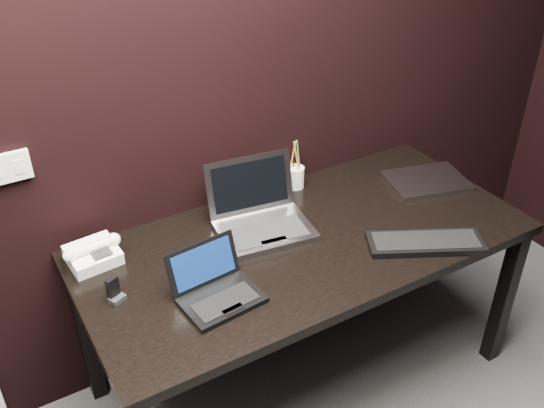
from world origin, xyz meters
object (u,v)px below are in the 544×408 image
ext_keyboard (425,243)px  pen_cup (295,176)px  desk_phone (93,254)px  silver_laptop (261,218)px  closed_laptop (426,181)px  desk (305,254)px  netbook (217,290)px  mobile_phone (114,292)px

ext_keyboard → pen_cup: pen_cup is taller
desk_phone → silver_laptop: bearing=-10.5°
desk_phone → closed_laptop: bearing=-7.8°
desk → silver_laptop: bearing=127.1°
netbook → pen_cup: size_ratio=1.26×
silver_laptop → pen_cup: bearing=34.5°
desk → mobile_phone: 0.74m
mobile_phone → pen_cup: (0.90, 0.31, 0.02)m
silver_laptop → ext_keyboard: size_ratio=0.88×
netbook → ext_keyboard: 0.80m
desk → mobile_phone: bearing=177.5°
closed_laptop → desk_phone: bearing=172.2°
closed_laptop → desk_phone: (-1.40, 0.19, 0.03)m
closed_laptop → mobile_phone: 1.40m
ext_keyboard → mobile_phone: size_ratio=5.04×
closed_laptop → mobile_phone: mobile_phone is taller
pen_cup → desk: bearing=-116.4°
closed_laptop → mobile_phone: bearing=-178.4°
netbook → silver_laptop: silver_laptop is taller
desk → pen_cup: 0.40m
ext_keyboard → desk_phone: (-1.09, 0.53, 0.02)m
netbook → ext_keyboard: size_ratio=0.62×
silver_laptop → mobile_phone: 0.63m
silver_laptop → closed_laptop: size_ratio=1.03×
mobile_phone → pen_cup: size_ratio=0.40×
netbook → closed_laptop: bearing=10.2°
silver_laptop → ext_keyboard: bearing=-41.3°
desk → closed_laptop: size_ratio=4.47×
ext_keyboard → closed_laptop: size_ratio=1.17×
closed_laptop → desk_phone: size_ratio=1.80×
desk → silver_laptop: size_ratio=4.33×
pen_cup → mobile_phone: bearing=-161.1°
netbook → closed_laptop: (1.11, 0.20, -0.02)m
silver_laptop → pen_cup: (0.28, 0.19, 0.01)m
mobile_phone → pen_cup: pen_cup is taller
desk → netbook: 0.47m
netbook → pen_cup: bearing=37.7°
netbook → desk_phone: netbook is taller
ext_keyboard → desk_phone: 1.21m
desk → ext_keyboard: bearing=-36.6°
pen_cup → netbook: bearing=-142.3°
netbook → mobile_phone: (-0.29, 0.16, -0.00)m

